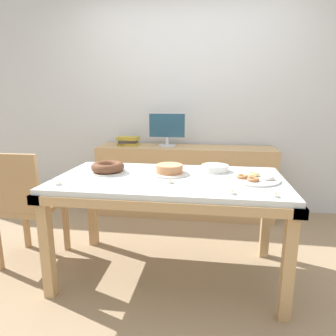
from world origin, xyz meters
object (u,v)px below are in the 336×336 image
chair (25,203)px  plate_stack (215,168)px  tealight_left_edge (171,182)px  book_stack (128,141)px  cake_golden_bundt (108,168)px  cake_chocolate_round (170,170)px  tealight_near_cakes (58,183)px  tealight_near_front (233,193)px  computer_monitor (167,130)px  pastry_platter (254,179)px  tealight_centre (276,195)px

chair → plate_stack: 1.52m
plate_stack → tealight_left_edge: 0.49m
book_stack → cake_golden_bundt: bearing=-81.4°
plate_stack → cake_chocolate_round: bearing=-156.9°
tealight_near_cakes → tealight_left_edge: size_ratio=1.00×
plate_stack → tealight_near_front: (0.10, -0.57, -0.01)m
cake_golden_bundt → plate_stack: cake_golden_bundt is taller
cake_golden_bundt → computer_monitor: bearing=77.2°
computer_monitor → pastry_platter: size_ratio=1.19×
computer_monitor → tealight_near_front: bearing=-68.5°
computer_monitor → plate_stack: (0.53, -1.04, -0.19)m
computer_monitor → cake_golden_bundt: bearing=-102.8°
pastry_platter → tealight_left_edge: (-0.56, -0.16, -0.00)m
tealight_left_edge → tealight_centre: 0.67m
computer_monitor → tealight_left_edge: (0.24, -1.43, -0.20)m
chair → tealight_near_front: (1.57, -0.32, 0.26)m
tealight_centre → chair: bearing=169.5°
tealight_centre → pastry_platter: bearing=102.3°
tealight_near_cakes → tealight_near_front: 1.12m
cake_golden_bundt → tealight_near_front: size_ratio=6.82×
pastry_platter → tealight_left_edge: bearing=-164.0°
computer_monitor → tealight_centre: computer_monitor is taller
computer_monitor → book_stack: (-0.46, 0.00, -0.14)m
computer_monitor → tealight_centre: 1.86m
book_stack → computer_monitor: bearing=-0.2°
book_stack → cake_chocolate_round: size_ratio=0.83×
cake_chocolate_round → plate_stack: 0.37m
cake_golden_bundt → plate_stack: (0.81, 0.17, -0.01)m
computer_monitor → tealight_centre: size_ratio=10.60×
chair → cake_golden_bundt: size_ratio=3.45×
book_stack → tealight_near_cakes: size_ratio=6.12×
chair → cake_golden_bundt: (0.66, 0.09, 0.29)m
cake_golden_bundt → tealight_near_front: (0.91, -0.40, -0.03)m
tealight_centre → book_stack: bearing=129.3°
plate_stack → tealight_left_edge: plate_stack is taller
tealight_near_front → tealight_centre: 0.24m
pastry_platter → tealight_left_edge: 0.58m
plate_stack → tealight_near_cakes: (-1.02, -0.54, -0.01)m
tealight_near_front → tealight_left_edge: 0.43m
pastry_platter → tealight_near_front: pastry_platter is taller
computer_monitor → cake_chocolate_round: computer_monitor is taller
plate_stack → tealight_near_front: plate_stack is taller
tealight_left_edge → tealight_centre: same height
book_stack → plate_stack: (0.99, -1.04, -0.05)m
cake_chocolate_round → tealight_near_cakes: bearing=-150.0°
cake_chocolate_round → computer_monitor: bearing=99.5°
cake_golden_bundt → book_stack: bearing=98.6°
tealight_centre → tealight_left_edge: bearing=162.8°
computer_monitor → cake_golden_bundt: (-0.27, -1.21, -0.18)m
cake_chocolate_round → tealight_centre: (0.68, -0.45, -0.02)m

